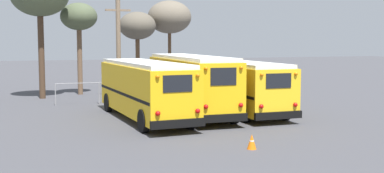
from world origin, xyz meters
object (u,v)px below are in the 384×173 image
object	(u,v)px
school_bus_1	(190,82)
traffic_cone	(252,142)
school_bus_0	(145,88)
school_bus_2	(236,84)
bare_tree_1	(137,27)
bare_tree_2	(79,18)
utility_pole	(118,47)
bare_tree_3	(169,17)

from	to	relation	value
school_bus_1	traffic_cone	world-z (taller)	school_bus_1
school_bus_0	school_bus_2	bearing A→B (deg)	9.32
school_bus_0	bare_tree_1	distance (m)	18.98
school_bus_2	bare_tree_2	size ratio (longest dim) A/B	1.44
school_bus_0	school_bus_1	distance (m)	2.99
traffic_cone	bare_tree_1	bearing A→B (deg)	85.79
school_bus_2	utility_pole	size ratio (longest dim) A/B	1.42
school_bus_2	bare_tree_1	world-z (taller)	bare_tree_1
school_bus_2	bare_tree_2	xyz separation A→B (m)	(-7.41, 12.21, 4.19)
bare_tree_2	utility_pole	bearing A→B (deg)	-55.84
school_bus_2	bare_tree_2	bearing A→B (deg)	121.26
school_bus_2	bare_tree_3	distance (m)	19.24
school_bus_1	school_bus_2	size ratio (longest dim) A/B	1.01
school_bus_0	bare_tree_3	size ratio (longest dim) A/B	1.25
bare_tree_1	bare_tree_2	xyz separation A→B (m)	(-5.73, -5.03, 0.41)
bare_tree_3	utility_pole	bearing A→B (deg)	-125.04
school_bus_2	bare_tree_2	distance (m)	14.88
school_bus_0	bare_tree_3	world-z (taller)	bare_tree_3
bare_tree_3	school_bus_1	bearing A→B (deg)	-103.89
bare_tree_1	traffic_cone	bearing A→B (deg)	-94.21
school_bus_0	traffic_cone	size ratio (longest dim) A/B	17.01
school_bus_0	school_bus_2	xyz separation A→B (m)	(5.70, 0.94, -0.07)
bare_tree_1	bare_tree_3	size ratio (longest dim) A/B	0.85
utility_pole	bare_tree_3	world-z (taller)	bare_tree_3
bare_tree_1	bare_tree_3	xyz separation A→B (m)	(3.43, 1.34, 0.92)
school_bus_1	utility_pole	distance (m)	9.32
school_bus_0	bare_tree_1	world-z (taller)	bare_tree_1
bare_tree_3	traffic_cone	size ratio (longest dim) A/B	13.60
school_bus_2	school_bus_1	bearing A→B (deg)	-179.06
school_bus_0	utility_pole	distance (m)	9.96
bare_tree_1	traffic_cone	distance (m)	26.85
school_bus_0	bare_tree_3	distance (m)	21.39
bare_tree_2	school_bus_1	bearing A→B (deg)	-69.59
school_bus_0	bare_tree_3	xyz separation A→B (m)	(7.45, 19.51, 4.63)
utility_pole	bare_tree_3	bearing A→B (deg)	54.96
utility_pole	traffic_cone	size ratio (longest dim) A/B	12.26
school_bus_0	bare_tree_2	bearing A→B (deg)	97.41
school_bus_1	bare_tree_3	bearing A→B (deg)	76.11
school_bus_0	utility_pole	xyz separation A→B (m)	(0.60, 9.74, 2.01)
school_bus_0	school_bus_2	size ratio (longest dim) A/B	0.98
school_bus_2	traffic_cone	world-z (taller)	school_bus_2
utility_pole	bare_tree_2	bearing A→B (deg)	124.16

